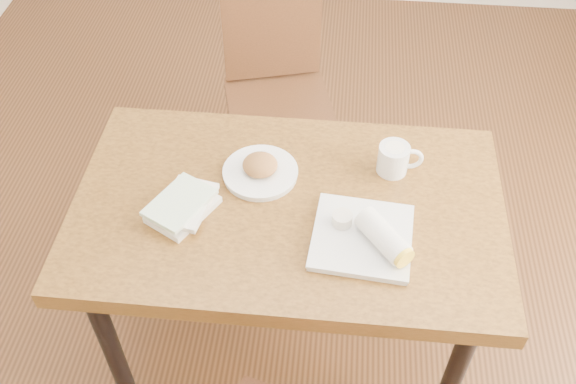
# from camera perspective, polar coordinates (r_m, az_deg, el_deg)

# --- Properties ---
(ground) EXTENTS (4.00, 5.00, 0.01)m
(ground) POSITION_cam_1_polar(r_m,az_deg,el_deg) (2.51, 0.00, -12.70)
(ground) COLOR #472814
(ground) RESTS_ON ground
(table) EXTENTS (1.28, 0.78, 0.75)m
(table) POSITION_cam_1_polar(r_m,az_deg,el_deg) (1.96, 0.00, -2.68)
(table) COLOR brown
(table) RESTS_ON ground
(chair_far) EXTENTS (0.52, 0.52, 0.95)m
(chair_far) POSITION_cam_1_polar(r_m,az_deg,el_deg) (2.68, -1.05, 9.90)
(chair_far) COLOR #432513
(chair_far) RESTS_ON ground
(plate_scone) EXTENTS (0.23, 0.23, 0.07)m
(plate_scone) POSITION_cam_1_polar(r_m,az_deg,el_deg) (1.96, -2.48, 1.99)
(plate_scone) COLOR white
(plate_scone) RESTS_ON table
(coffee_mug) EXTENTS (0.14, 0.10, 0.10)m
(coffee_mug) POSITION_cam_1_polar(r_m,az_deg,el_deg) (1.98, 9.47, 2.97)
(coffee_mug) COLOR white
(coffee_mug) RESTS_ON table
(plate_burrito) EXTENTS (0.30, 0.30, 0.09)m
(plate_burrito) POSITION_cam_1_polar(r_m,az_deg,el_deg) (1.79, 7.17, -3.96)
(plate_burrito) COLOR white
(plate_burrito) RESTS_ON table
(book_stack) EXTENTS (0.21, 0.24, 0.05)m
(book_stack) POSITION_cam_1_polar(r_m,az_deg,el_deg) (1.88, -9.29, -1.21)
(book_stack) COLOR white
(book_stack) RESTS_ON table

